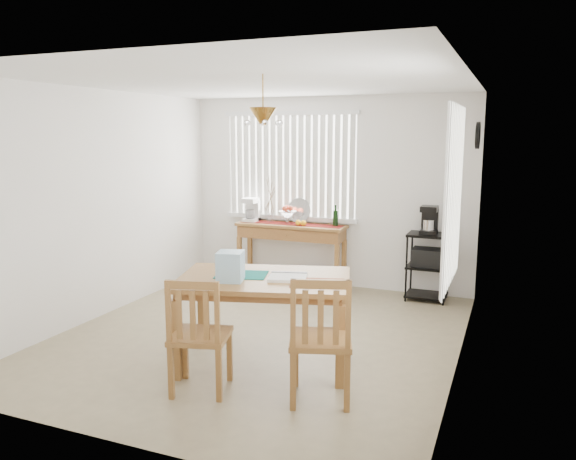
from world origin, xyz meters
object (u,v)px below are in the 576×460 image
at_px(cart_items, 429,221).
at_px(chair_right, 320,340).
at_px(chair_left, 199,336).
at_px(sideboard, 292,239).
at_px(wire_cart, 428,260).
at_px(dining_table, 264,287).

distance_m(cart_items, chair_right, 3.21).
bearing_deg(chair_left, cart_items, 68.50).
height_order(sideboard, chair_left, chair_left).
relative_size(sideboard, chair_right, 1.48).
bearing_deg(cart_items, chair_right, -96.54).
distance_m(cart_items, chair_left, 3.66).
xyz_separation_m(cart_items, chair_left, (-1.33, -3.37, -0.54)).
xyz_separation_m(wire_cart, dining_table, (-1.08, -2.63, 0.21)).
distance_m(sideboard, chair_right, 3.50).
xyz_separation_m(sideboard, dining_table, (0.79, -2.64, 0.08)).
relative_size(wire_cart, dining_table, 0.49).
bearing_deg(wire_cart, chair_left, -111.55).
xyz_separation_m(wire_cart, cart_items, (0.00, 0.01, 0.51)).
relative_size(cart_items, chair_left, 0.36).
height_order(cart_items, chair_right, cart_items).
bearing_deg(sideboard, wire_cart, -0.42).
xyz_separation_m(cart_items, dining_table, (-1.08, -2.64, -0.30)).
distance_m(cart_items, dining_table, 2.86).
relative_size(sideboard, wire_cart, 1.79).
height_order(sideboard, wire_cart, sideboard).
distance_m(wire_cart, cart_items, 0.51).
bearing_deg(chair_left, chair_right, 12.61).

